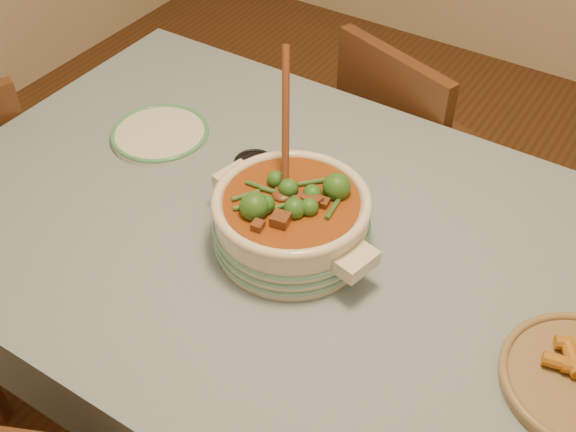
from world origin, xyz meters
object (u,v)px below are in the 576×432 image
at_px(dining_table, 296,264).
at_px(chair_far, 408,152).
at_px(condiment_bowl, 254,168).
at_px(stew_casserole, 291,216).
at_px(white_plate, 160,134).

bearing_deg(dining_table, chair_far, 94.07).
height_order(condiment_bowl, chair_far, chair_far).
bearing_deg(dining_table, stew_casserole, -75.52).
bearing_deg(white_plate, chair_far, 55.64).
bearing_deg(chair_far, white_plate, 74.23).
height_order(stew_casserole, chair_far, stew_casserole).
relative_size(dining_table, condiment_bowl, 17.76).
height_order(dining_table, condiment_bowl, condiment_bowl).
xyz_separation_m(condiment_bowl, chair_far, (0.13, 0.61, -0.30)).
xyz_separation_m(white_plate, chair_far, (0.42, 0.61, -0.28)).
height_order(white_plate, condiment_bowl, condiment_bowl).
xyz_separation_m(dining_table, white_plate, (-0.47, 0.11, 0.10)).
bearing_deg(chair_far, stew_casserole, 113.10).
bearing_deg(white_plate, condiment_bowl, -0.29).
bearing_deg(condiment_bowl, chair_far, 77.85).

